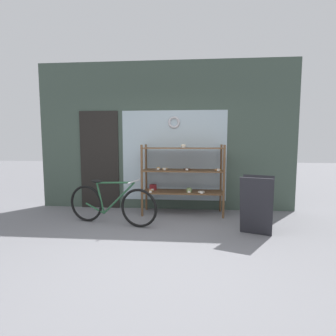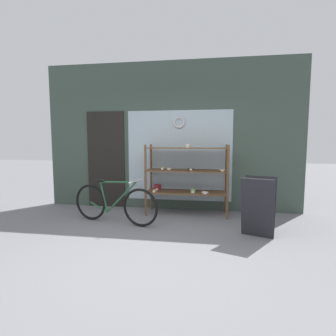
# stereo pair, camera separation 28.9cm
# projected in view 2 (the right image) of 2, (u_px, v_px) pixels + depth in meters

# --- Properties ---
(ground_plane) EXTENTS (30.00, 30.00, 0.00)m
(ground_plane) POSITION_uv_depth(u_px,v_px,m) (143.00, 255.00, 3.38)
(ground_plane) COLOR slate
(storefront_facade) EXTENTS (5.45, 0.13, 3.12)m
(storefront_facade) POSITION_uv_depth(u_px,v_px,m) (168.00, 138.00, 5.58)
(storefront_facade) COLOR #3D4C42
(storefront_facade) RESTS_ON ground_plane
(display_case) EXTENTS (1.60, 0.53, 1.40)m
(display_case) POSITION_uv_depth(u_px,v_px,m) (186.00, 173.00, 5.19)
(display_case) COLOR brown
(display_case) RESTS_ON ground_plane
(bicycle) EXTENTS (1.68, 0.55, 0.80)m
(bicycle) POSITION_uv_depth(u_px,v_px,m) (114.00, 203.00, 4.66)
(bicycle) COLOR black
(bicycle) RESTS_ON ground_plane
(sandwich_board) EXTENTS (0.58, 0.52, 0.91)m
(sandwich_board) POSITION_uv_depth(u_px,v_px,m) (258.00, 207.00, 3.99)
(sandwich_board) COLOR #232328
(sandwich_board) RESTS_ON ground_plane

